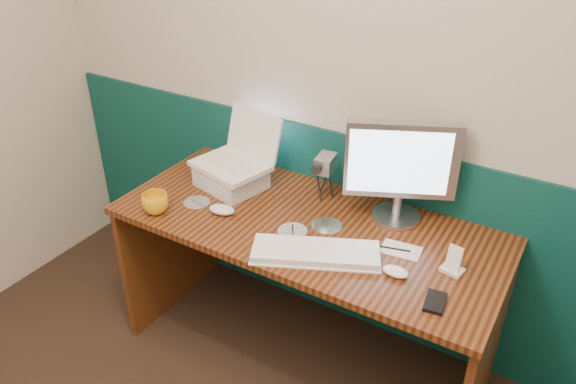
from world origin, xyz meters
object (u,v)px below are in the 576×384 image
Objects in this scene: camcorder at (325,175)px; keyboard at (316,253)px; desk at (305,293)px; laptop at (229,141)px; monitor at (401,171)px; mug at (155,203)px.

keyboard is at bearing -74.79° from camcorder.
laptop reaches higher than desk.
laptop reaches higher than keyboard.
keyboard is (-0.16, -0.40, -0.21)m from monitor.
keyboard is at bearing -11.26° from laptop.
keyboard is at bearing -52.58° from desk.
camcorder is at bearing 155.66° from monitor.
camcorder reaches higher than keyboard.
desk is at bearing -168.90° from monitor.
desk is at bearing 102.46° from keyboard.
desk is at bearing 2.61° from laptop.
laptop is at bearing -170.48° from camcorder.
monitor is 3.97× the size of mug.
desk is 0.75m from laptop.
monitor is 0.48m from keyboard.
laptop reaches higher than camcorder.
laptop is 1.42× the size of camcorder.
camcorder is at bearing 40.72° from mug.
monitor reaches higher than keyboard.
monitor reaches higher than laptop.
mug is at bearing -156.04° from desk.
desk is 7.21× the size of camcorder.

